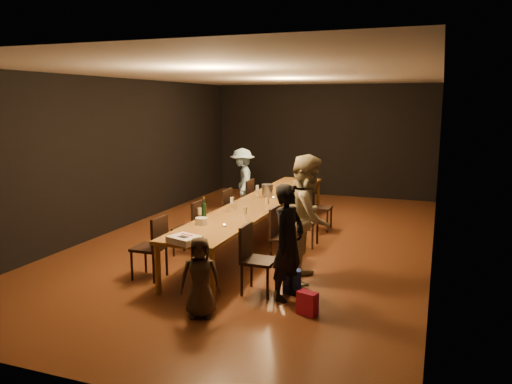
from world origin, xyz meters
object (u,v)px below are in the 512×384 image
(ice_bucket, at_px, (267,190))
(man_blue, at_px, (242,181))
(table, at_px, (260,204))
(chair_right_2, at_px, (305,220))
(chair_left_1, at_px, (188,228))
(birthday_cake, at_px, (184,240))
(woman_tan, at_px, (308,218))
(child, at_px, (200,277))
(chair_left_0, at_px, (149,247))
(chair_right_0, at_px, (259,260))
(plate_stack, at_px, (201,221))
(chair_right_3, at_px, (321,207))
(chair_left_3, at_px, (242,201))
(woman_birthday, at_px, (288,242))
(chair_left_2, at_px, (218,213))
(champagne_bottle, at_px, (204,207))
(chair_right_1, at_px, (286,237))

(ice_bucket, bearing_deg, man_blue, 125.59)
(table, distance_m, chair_right_2, 0.88)
(chair_left_1, bearing_deg, birthday_cake, -153.18)
(woman_tan, xyz_separation_m, ice_bucket, (-1.35, 2.14, -0.04))
(table, bearing_deg, child, -82.44)
(table, distance_m, chair_left_0, 2.56)
(birthday_cake, bearing_deg, chair_left_0, 167.44)
(chair_right_0, xyz_separation_m, chair_left_0, (-1.70, 0.00, 0.00))
(man_blue, distance_m, plate_stack, 4.19)
(ice_bucket, bearing_deg, woman_tan, -57.82)
(chair_right_2, relative_size, chair_right_3, 1.00)
(chair_left_3, relative_size, man_blue, 0.62)
(table, relative_size, chair_left_3, 6.45)
(woman_birthday, bearing_deg, plate_stack, 88.75)
(chair_right_2, relative_size, child, 0.95)
(birthday_cake, bearing_deg, chair_left_2, 124.13)
(chair_left_0, bearing_deg, table, -19.50)
(chair_left_2, relative_size, man_blue, 0.62)
(chair_right_3, bearing_deg, champagne_bottle, -24.23)
(chair_right_3, xyz_separation_m, woman_birthday, (0.41, -3.63, 0.29))
(table, distance_m, ice_bucket, 0.51)
(table, distance_m, chair_left_3, 1.49)
(table, relative_size, chair_right_1, 6.45)
(woman_birthday, relative_size, champagne_bottle, 4.48)
(table, distance_m, woman_birthday, 2.74)
(table, relative_size, chair_right_3, 6.45)
(table, distance_m, birthday_cake, 2.90)
(chair_left_2, distance_m, chair_left_3, 1.20)
(chair_right_0, distance_m, chair_left_1, 2.08)
(chair_right_2, xyz_separation_m, chair_left_2, (-1.70, 0.00, 0.00))
(woman_tan, height_order, child, woman_tan)
(table, bearing_deg, chair_left_1, -125.31)
(chair_left_1, height_order, chair_left_3, same)
(chair_left_3, height_order, ice_bucket, ice_bucket)
(chair_left_0, xyz_separation_m, birthday_cake, (0.86, -0.50, 0.33))
(champagne_bottle, bearing_deg, chair_left_0, -118.51)
(birthday_cake, xyz_separation_m, ice_bucket, (-0.04, 3.38, 0.07))
(chair_left_1, height_order, birthday_cake, chair_left_1)
(table, height_order, birthday_cake, birthday_cake)
(birthday_cake, bearing_deg, chair_left_3, 119.47)
(chair_right_2, distance_m, chair_left_2, 1.70)
(chair_left_3, relative_size, plate_stack, 5.13)
(man_blue, distance_m, ice_bucket, 2.02)
(child, bearing_deg, plate_stack, 92.77)
(table, relative_size, chair_left_0, 6.45)
(woman_birthday, distance_m, plate_stack, 1.55)
(chair_left_3, bearing_deg, man_blue, 20.96)
(chair_right_0, bearing_deg, birthday_cake, -59.25)
(chair_right_2, height_order, ice_bucket, ice_bucket)
(chair_left_0, xyz_separation_m, chair_left_3, (0.00, 3.60, 0.00))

